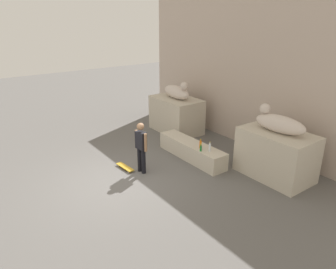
{
  "coord_description": "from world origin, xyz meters",
  "views": [
    {
      "loc": [
        7.79,
        -3.86,
        4.81
      ],
      "look_at": [
        -0.06,
        1.85,
        1.1
      ],
      "focal_mm": 34.13,
      "sensor_mm": 36.0,
      "label": 1
    }
  ],
  "objects": [
    {
      "name": "statue_reclining_right",
      "position": [
        2.49,
        4.08,
        1.75
      ],
      "size": [
        1.64,
        0.69,
        0.78
      ],
      "rotation": [
        0.0,
        0.0,
        3.23
      ],
      "color": "beige",
      "rests_on": "pedestal_right"
    },
    {
      "name": "ledge_block",
      "position": [
        0.0,
        2.84,
        0.3
      ],
      "size": [
        2.91,
        0.66,
        0.6
      ],
      "primitive_type": "cube",
      "color": "beige",
      "rests_on": "ground_plane"
    },
    {
      "name": "ground_plane",
      "position": [
        0.0,
        0.0,
        0.0
      ],
      "size": [
        40.0,
        40.0,
        0.0
      ],
      "primitive_type": "plane",
      "color": "#605E5B"
    },
    {
      "name": "pedestal_right",
      "position": [
        2.52,
        4.09,
        0.73
      ],
      "size": [
        2.2,
        1.37,
        1.47
      ],
      "primitive_type": "cube",
      "color": "beige",
      "rests_on": "ground_plane"
    },
    {
      "name": "skateboard",
      "position": [
        -0.66,
        0.54,
        0.06
      ],
      "size": [
        0.81,
        0.26,
        0.08
      ],
      "rotation": [
        0.0,
        0.0,
        0.08
      ],
      "color": "gold",
      "rests_on": "ground_plane"
    },
    {
      "name": "facade_wall",
      "position": [
        0.0,
        5.64,
        2.8
      ],
      "size": [
        11.16,
        0.6,
        5.59
      ],
      "primitive_type": "cube",
      "color": "#C0AD9F",
      "rests_on": "ground_plane"
    },
    {
      "name": "bottle_orange",
      "position": [
        0.55,
        2.75,
        0.74
      ],
      "size": [
        0.08,
        0.08,
        0.33
      ],
      "color": "orange",
      "rests_on": "ledge_block"
    },
    {
      "name": "pedestal_left",
      "position": [
        -2.52,
        4.09,
        0.73
      ],
      "size": [
        2.2,
        1.37,
        1.47
      ],
      "primitive_type": "cube",
      "color": "beige",
      "rests_on": "ground_plane"
    },
    {
      "name": "skater",
      "position": [
        -0.14,
        0.87,
        0.92
      ],
      "size": [
        0.54,
        0.24,
        1.67
      ],
      "rotation": [
        0.0,
        0.0,
        0.13
      ],
      "color": "black",
      "rests_on": "ground_plane"
    },
    {
      "name": "bottle_clear",
      "position": [
        0.92,
        2.82,
        0.74
      ],
      "size": [
        0.07,
        0.07,
        0.33
      ],
      "color": "silver",
      "rests_on": "ledge_block"
    },
    {
      "name": "bottle_green",
      "position": [
        0.74,
        2.6,
        0.7
      ],
      "size": [
        0.07,
        0.07,
        0.25
      ],
      "color": "#1E722D",
      "rests_on": "ledge_block"
    },
    {
      "name": "statue_reclining_left",
      "position": [
        -2.49,
        4.09,
        1.75
      ],
      "size": [
        1.63,
        0.65,
        0.78
      ],
      "rotation": [
        0.0,
        0.0,
        -0.06
      ],
      "color": "beige",
      "rests_on": "pedestal_left"
    }
  ]
}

